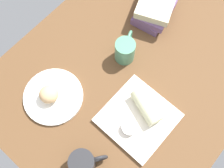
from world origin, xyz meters
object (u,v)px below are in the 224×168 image
object	(u,v)px
scone_pastry	(49,94)
coffee_mug	(83,163)
book_stack	(155,8)
second_mug	(125,50)
sauce_cup	(129,128)
breakfast_wrap	(146,106)
square_plate	(138,118)
round_plate	(53,96)

from	to	relation	value
scone_pastry	coffee_mug	size ratio (longest dim) A/B	0.60
book_stack	second_mug	world-z (taller)	second_mug
sauce_cup	breakfast_wrap	xyz separation A→B (cm)	(-10.00, -0.17, 1.67)
square_plate	sauce_cup	size ratio (longest dim) A/B	4.46
breakfast_wrap	book_stack	size ratio (longest dim) A/B	0.61
scone_pastry	square_plate	bearing A→B (deg)	117.20
round_plate	square_plate	bearing A→B (deg)	116.24
round_plate	scone_pastry	bearing A→B (deg)	-26.44
sauce_cup	coffee_mug	distance (cm)	20.21
breakfast_wrap	book_stack	world-z (taller)	book_stack
scone_pastry	sauce_cup	size ratio (longest dim) A/B	1.31
scone_pastry	coffee_mug	distance (cm)	28.27
scone_pastry	breakfast_wrap	xyz separation A→B (cm)	(-20.16, 30.50, 0.13)
breakfast_wrap	coffee_mug	distance (cm)	29.99
square_plate	sauce_cup	xyz separation A→B (cm)	(5.56, 0.09, 2.14)
square_plate	sauce_cup	bearing A→B (deg)	0.96
round_plate	coffee_mug	xyz separation A→B (cm)	(10.43, 26.18, 3.73)
breakfast_wrap	scone_pastry	bearing A→B (deg)	143.92
coffee_mug	round_plate	bearing A→B (deg)	-111.73
scone_pastry	breakfast_wrap	world-z (taller)	same
round_plate	square_plate	size ratio (longest dim) A/B	0.94
round_plate	square_plate	xyz separation A→B (cm)	(-14.86, 30.15, 0.10)
square_plate	second_mug	distance (cm)	27.22
round_plate	book_stack	size ratio (longest dim) A/B	1.03
round_plate	second_mug	xyz separation A→B (cm)	(-31.91, 9.38, 4.44)
sauce_cup	coffee_mug	world-z (taller)	coffee_mug
second_mug	breakfast_wrap	bearing A→B (deg)	58.66
sauce_cup	second_mug	xyz separation A→B (cm)	(-22.61, -20.86, 2.20)
breakfast_wrap	second_mug	distance (cm)	24.24
scone_pastry	round_plate	bearing A→B (deg)	153.56
book_stack	coffee_mug	size ratio (longest dim) A/B	1.85
scone_pastry	book_stack	world-z (taller)	book_stack
round_plate	book_stack	bearing A→B (deg)	173.49
scone_pastry	square_plate	xyz separation A→B (cm)	(-15.71, 30.57, -3.68)
square_plate	breakfast_wrap	world-z (taller)	breakfast_wrap
breakfast_wrap	coffee_mug	size ratio (longest dim) A/B	1.14
book_stack	second_mug	bearing A→B (deg)	7.36
round_plate	sauce_cup	xyz separation A→B (cm)	(-9.30, 30.24, 2.24)
round_plate	coffee_mug	distance (cm)	28.43
sauce_cup	second_mug	world-z (taller)	second_mug
second_mug	square_plate	bearing A→B (deg)	50.62
round_plate	sauce_cup	distance (cm)	31.72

